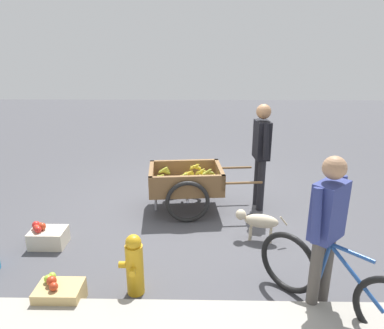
# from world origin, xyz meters

# --- Properties ---
(ground_plane) EXTENTS (24.00, 24.00, 0.00)m
(ground_plane) POSITION_xyz_m (0.00, 0.00, 0.00)
(ground_plane) COLOR #47474C
(fruit_cart) EXTENTS (1.71, 1.00, 0.74)m
(fruit_cart) POSITION_xyz_m (0.15, -0.05, 0.44)
(fruit_cart) COLOR brown
(fruit_cart) RESTS_ON ground
(vendor_person) EXTENTS (0.23, 0.60, 1.64)m
(vendor_person) POSITION_xyz_m (-0.98, -0.16, 0.98)
(vendor_person) COLOR black
(vendor_person) RESTS_ON ground
(bicycle) EXTENTS (1.19, 1.24, 0.85)m
(bicycle) POSITION_xyz_m (-1.30, 2.25, 0.35)
(bicycle) COLOR black
(bicycle) RESTS_ON ground
(cyclist_person) EXTENTS (0.40, 0.44, 1.55)m
(cyclist_person) POSITION_xyz_m (-1.20, 2.14, 0.92)
(cyclist_person) COLOR #4C4742
(cyclist_person) RESTS_ON ground
(dog) EXTENTS (0.66, 0.28, 0.40)m
(dog) POSITION_xyz_m (-0.82, 0.85, 0.27)
(dog) COLOR beige
(dog) RESTS_ON ground
(fire_hydrant) EXTENTS (0.25, 0.25, 0.67)m
(fire_hydrant) POSITION_xyz_m (0.61, 1.95, 0.33)
(fire_hydrant) COLOR gold
(fire_hydrant) RESTS_ON ground
(apple_crate) EXTENTS (0.44, 0.32, 0.32)m
(apple_crate) POSITION_xyz_m (1.33, 2.16, 0.12)
(apple_crate) COLOR tan
(apple_crate) RESTS_ON ground
(mixed_fruit_crate) EXTENTS (0.44, 0.32, 0.32)m
(mixed_fruit_crate) POSITION_xyz_m (1.90, 1.06, 0.13)
(mixed_fruit_crate) COLOR beige
(mixed_fruit_crate) RESTS_ON ground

